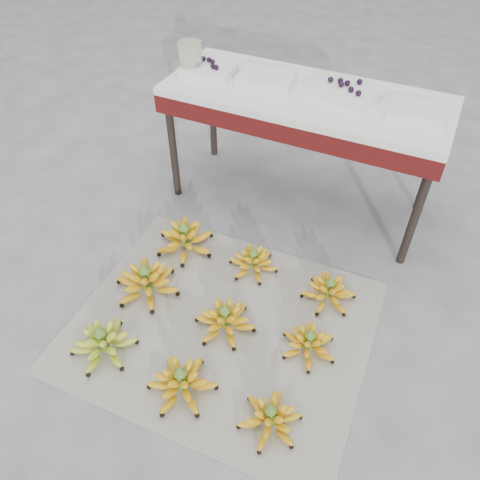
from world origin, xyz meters
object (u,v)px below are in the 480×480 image
at_px(bunch_mid_center, 225,320).
at_px(bunch_front_center, 182,382).
at_px(bunch_mid_right, 309,343).
at_px(bunch_back_left, 185,239).
at_px(bunch_back_center, 253,262).
at_px(tray_far_left, 208,69).
at_px(newspaper_mat, 222,325).
at_px(tray_left, 267,79).
at_px(bunch_mid_left, 147,282).
at_px(vendor_table, 305,107).
at_px(glass_jar, 190,57).
at_px(bunch_back_right, 329,292).
at_px(tray_far_right, 417,112).
at_px(tray_right, 345,92).
at_px(bunch_front_left, 103,343).
at_px(bunch_front_right, 270,418).

bearing_deg(bunch_mid_center, bunch_front_center, -105.44).
distance_m(bunch_mid_right, bunch_back_left, 0.82).
distance_m(bunch_front_center, bunch_back_center, 0.70).
height_order(bunch_front_center, tray_far_left, tray_far_left).
relative_size(newspaper_mat, tray_left, 4.34).
height_order(bunch_front_center, bunch_back_center, bunch_front_center).
relative_size(bunch_mid_left, vendor_table, 0.26).
xyz_separation_m(bunch_mid_center, glass_jar, (-0.64, 0.92, 0.67)).
bearing_deg(bunch_front_center, bunch_back_left, 120.27).
height_order(bunch_mid_right, bunch_back_center, bunch_back_center).
bearing_deg(tray_left, bunch_back_center, -70.54).
bearing_deg(bunch_mid_left, bunch_back_right, 35.52).
xyz_separation_m(tray_far_left, tray_far_right, (1.03, 0.01, -0.00)).
bearing_deg(vendor_table, tray_right, 11.00).
bearing_deg(tray_left, bunch_back_right, -46.40).
bearing_deg(bunch_mid_center, newspaper_mat, 155.09).
bearing_deg(bunch_front_left, bunch_mid_center, 25.67).
bearing_deg(tray_right, tray_far_left, -175.56).
relative_size(bunch_mid_left, bunch_back_right, 1.40).
xyz_separation_m(bunch_front_left, glass_jar, (-0.24, 1.24, 0.67)).
distance_m(bunch_back_right, tray_far_left, 1.25).
height_order(bunch_mid_center, tray_right, tray_right).
xyz_separation_m(bunch_mid_center, bunch_back_left, (-0.40, 0.35, 0.01)).
height_order(newspaper_mat, tray_far_left, tray_far_left).
relative_size(bunch_front_center, glass_jar, 1.80).
distance_m(bunch_front_left, bunch_front_center, 0.38).
bearing_deg(bunch_mid_center, tray_far_right, 51.10).
bearing_deg(glass_jar, tray_far_right, 1.64).
height_order(bunch_front_left, tray_right, tray_right).
height_order(bunch_front_center, bunch_back_right, bunch_front_center).
height_order(bunch_front_right, bunch_mid_right, bunch_front_right).
bearing_deg(bunch_mid_right, tray_far_right, 62.15).
distance_m(bunch_mid_center, bunch_back_center, 0.37).
relative_size(bunch_mid_center, tray_far_left, 1.14).
bearing_deg(bunch_front_center, bunch_back_center, 92.17).
bearing_deg(tray_left, bunch_mid_right, -56.74).
bearing_deg(vendor_table, bunch_mid_right, -66.61).
distance_m(bunch_mid_left, bunch_back_center, 0.51).
xyz_separation_m(bunch_front_left, bunch_mid_right, (0.76, 0.36, -0.01)).
bearing_deg(bunch_back_left, bunch_back_center, 12.34).
distance_m(bunch_back_left, tray_far_left, 0.86).
bearing_deg(bunch_front_center, bunch_front_right, 3.67).
relative_size(newspaper_mat, bunch_back_right, 4.86).
distance_m(bunch_front_center, bunch_back_right, 0.77).
height_order(bunch_mid_left, bunch_mid_right, bunch_mid_left).
bearing_deg(tray_far_left, bunch_back_left, -75.84).
distance_m(bunch_front_left, vendor_table, 1.43).
bearing_deg(bunch_front_center, tray_right, 84.16).
distance_m(newspaper_mat, bunch_front_right, 0.48).
height_order(bunch_mid_right, tray_far_right, tray_far_right).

